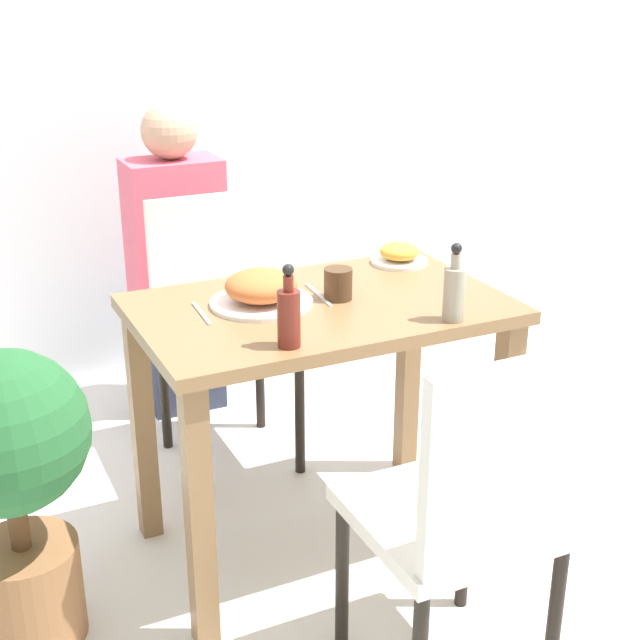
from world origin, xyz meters
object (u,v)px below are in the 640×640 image
food_plate (261,290)px  condiment_bottle (454,291)px  sauce_bottle (289,315)px  potted_plant_left (11,473)px  chair_far (219,316)px  drink_cup (338,284)px  person_figure (177,263)px  side_plate (399,255)px  chair_near (471,506)px

food_plate → condiment_bottle: size_ratio=1.35×
food_plate → sauce_bottle: (-0.05, -0.29, 0.04)m
sauce_bottle → potted_plant_left: 0.76m
chair_far → potted_plant_left: bearing=-137.6°
drink_cup → person_figure: (-0.15, 1.05, -0.22)m
food_plate → drink_cup: (0.21, -0.05, 0.00)m
side_plate → potted_plant_left: side_plate is taller
chair_far → condiment_bottle: bearing=-70.6°
side_plate → condiment_bottle: 0.49m
chair_near → drink_cup: bearing=-91.5°
chair_near → food_plate: bearing=-75.7°
condiment_bottle → food_plate: bearing=141.7°
side_plate → person_figure: 0.98m
person_figure → drink_cup: bearing=-82.0°
drink_cup → potted_plant_left: size_ratio=0.11×
drink_cup → potted_plant_left: (-0.90, -0.06, -0.33)m
sauce_bottle → potted_plant_left: (-0.65, 0.19, -0.36)m
chair_near → sauce_bottle: 0.60m
side_plate → sauce_bottle: size_ratio=0.84×
food_plate → sauce_bottle: 0.30m
food_plate → person_figure: bearing=86.6°
side_plate → condiment_bottle: condiment_bottle is taller
chair_near → sauce_bottle: sauce_bottle is taller
person_figure → chair_near: bearing=-85.8°
sauce_bottle → person_figure: (0.11, 1.30, -0.26)m
food_plate → side_plate: food_plate is taller
chair_near → person_figure: (-0.13, 1.74, 0.07)m
food_plate → drink_cup: 0.21m
sauce_bottle → potted_plant_left: size_ratio=0.26×
chair_near → person_figure: person_figure is taller
chair_far → side_plate: size_ratio=5.21×
side_plate → condiment_bottle: bearing=-103.9°
sauce_bottle → condiment_bottle: (0.45, -0.02, 0.00)m
condiment_bottle → potted_plant_left: 1.17m
drink_cup → potted_plant_left: 0.96m
drink_cup → chair_near: bearing=-91.5°
sauce_bottle → potted_plant_left: bearing=163.9°
side_plate → drink_cup: drink_cup is taller
food_plate → side_plate: (0.52, 0.16, -0.02)m
sauce_bottle → condiment_bottle: size_ratio=1.00×
food_plate → condiment_bottle: condiment_bottle is taller
chair_far → potted_plant_left: (-0.77, -0.70, -0.03)m
side_plate → food_plate: bearing=-162.9°
food_plate → condiment_bottle: 0.51m
food_plate → drink_cup: size_ratio=3.21×
chair_far → chair_near: bearing=-85.3°
side_plate → chair_near: bearing=-110.2°
person_figure → food_plate: bearing=-93.4°
chair_far → sauce_bottle: size_ratio=4.39×
sauce_bottle → person_figure: size_ratio=0.18×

